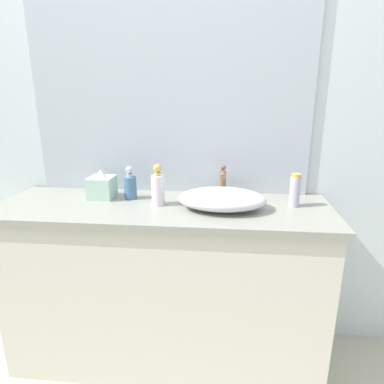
% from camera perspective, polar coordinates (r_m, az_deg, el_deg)
% --- Properties ---
extents(bathroom_wall_rear, '(6.00, 0.06, 2.60)m').
position_cam_1_polar(bathroom_wall_rear, '(1.88, -5.89, 12.69)').
color(bathroom_wall_rear, silver).
rests_on(bathroom_wall_rear, ground).
extents(vanity_counter, '(1.63, 0.51, 0.89)m').
position_cam_1_polar(vanity_counter, '(1.86, -4.44, -15.31)').
color(vanity_counter, beige).
rests_on(vanity_counter, ground).
extents(wall_mirror_panel, '(1.45, 0.01, 1.03)m').
position_cam_1_polar(wall_mirror_panel, '(1.82, -3.72, 15.90)').
color(wall_mirror_panel, '#B2BCC6').
rests_on(wall_mirror_panel, vanity_counter).
extents(sink_basin, '(0.42, 0.27, 0.10)m').
position_cam_1_polar(sink_basin, '(1.61, 5.04, -1.17)').
color(sink_basin, silver).
rests_on(sink_basin, vanity_counter).
extents(faucet, '(0.03, 0.11, 0.17)m').
position_cam_1_polar(faucet, '(1.74, 5.16, 1.94)').
color(faucet, brown).
rests_on(faucet, vanity_counter).
extents(soap_dispenser, '(0.06, 0.06, 0.17)m').
position_cam_1_polar(soap_dispenser, '(1.77, -10.30, 1.08)').
color(soap_dispenser, teal).
rests_on(soap_dispenser, vanity_counter).
extents(lotion_bottle, '(0.05, 0.05, 0.16)m').
position_cam_1_polar(lotion_bottle, '(1.70, 16.83, 0.22)').
color(lotion_bottle, silver).
rests_on(lotion_bottle, vanity_counter).
extents(perfume_bottle, '(0.07, 0.07, 0.20)m').
position_cam_1_polar(perfume_bottle, '(1.65, -5.71, 0.66)').
color(perfume_bottle, white).
rests_on(perfume_bottle, vanity_counter).
extents(tissue_box, '(0.13, 0.13, 0.15)m').
position_cam_1_polar(tissue_box, '(1.82, -14.87, 1.00)').
color(tissue_box, '#ADD5BF').
rests_on(tissue_box, vanity_counter).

